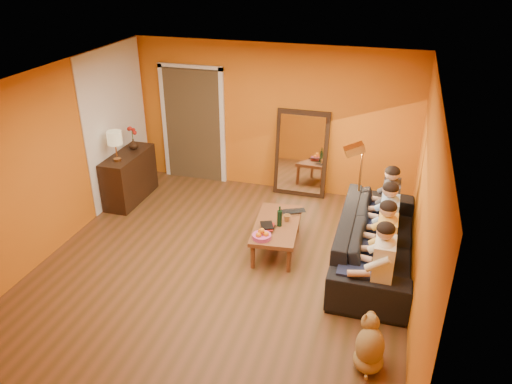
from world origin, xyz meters
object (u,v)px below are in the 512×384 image
(mirror_frame, at_px, (301,153))
(wine_bottle, at_px, (280,216))
(sideboard, at_px, (130,177))
(person_mid_left, at_px, (385,244))
(table_lamp, at_px, (116,146))
(person_mid_right, at_px, (387,223))
(tumbler, at_px, (287,218))
(coffee_table, at_px, (277,236))
(laptop, at_px, (294,213))
(sofa, at_px, (375,240))
(floor_lamp, at_px, (359,191))
(person_far_right, at_px, (390,205))
(person_far_left, at_px, (382,268))
(vase, at_px, (133,144))
(dog, at_px, (370,343))

(mirror_frame, bearing_deg, wine_bottle, -87.10)
(sideboard, bearing_deg, person_mid_left, -16.12)
(table_lamp, bearing_deg, wine_bottle, -11.33)
(table_lamp, xyz_separation_m, person_mid_right, (4.37, -0.41, -0.49))
(person_mid_left, xyz_separation_m, tumbler, (-1.41, 0.55, -0.14))
(mirror_frame, bearing_deg, tumbler, -84.60)
(coffee_table, height_order, tumbler, tumbler)
(mirror_frame, relative_size, table_lamp, 2.98)
(tumbler, bearing_deg, wine_bottle, -112.38)
(tumbler, bearing_deg, person_mid_left, -21.45)
(laptop, bearing_deg, person_mid_right, -35.19)
(sofa, bearing_deg, person_mid_right, -52.43)
(floor_lamp, xyz_separation_m, wine_bottle, (-1.01, -0.82, -0.14))
(floor_lamp, xyz_separation_m, person_far_right, (0.47, -0.10, -0.11))
(person_mid_right, height_order, wine_bottle, person_mid_right)
(sideboard, xyz_separation_m, wine_bottle, (2.89, -0.88, 0.15))
(coffee_table, distance_m, person_mid_right, 1.59)
(wine_bottle, bearing_deg, sofa, 2.79)
(laptop, bearing_deg, person_far_left, -70.00)
(mirror_frame, relative_size, laptop, 4.25)
(person_far_right, distance_m, wine_bottle, 1.65)
(mirror_frame, bearing_deg, person_far_right, -38.20)
(person_far_right, distance_m, vase, 4.40)
(dog, bearing_deg, vase, 139.73)
(person_far_left, relative_size, vase, 6.87)
(sofa, distance_m, tumbler, 1.29)
(person_mid_right, bearing_deg, person_far_right, 90.00)
(table_lamp, xyz_separation_m, floor_lamp, (3.90, 0.24, -0.39))
(coffee_table, height_order, person_far_right, person_far_right)
(floor_lamp, xyz_separation_m, vase, (-3.90, 0.31, 0.22))
(table_lamp, height_order, person_mid_right, table_lamp)
(sofa, xyz_separation_m, person_mid_left, (0.13, -0.45, 0.24))
(floor_lamp, bearing_deg, tumbler, -162.57)
(mirror_frame, distance_m, person_mid_left, 2.83)
(person_far_left, height_order, person_mid_right, same)
(wine_bottle, bearing_deg, mirror_frame, 92.90)
(wine_bottle, bearing_deg, coffee_table, 135.00)
(coffee_table, distance_m, dog, 2.44)
(mirror_frame, bearing_deg, vase, -163.43)
(person_far_right, height_order, laptop, person_far_right)
(floor_lamp, relative_size, person_far_right, 1.18)
(person_mid_left, bearing_deg, floor_lamp, 111.26)
(wine_bottle, bearing_deg, table_lamp, 168.67)
(sideboard, height_order, floor_lamp, floor_lamp)
(sofa, distance_m, laptop, 1.27)
(person_mid_left, bearing_deg, person_far_right, 90.00)
(dog, xyz_separation_m, person_mid_left, (0.03, 1.49, 0.31))
(sideboard, distance_m, person_far_right, 4.38)
(table_lamp, distance_m, laptop, 3.10)
(floor_lamp, distance_m, vase, 3.92)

